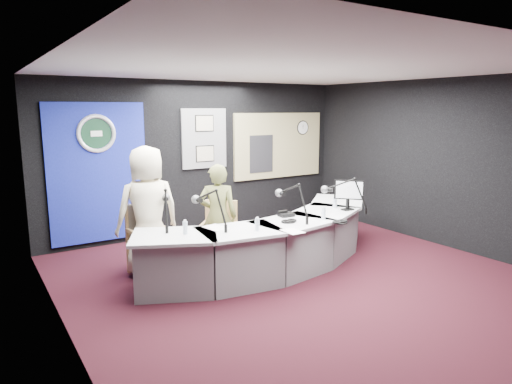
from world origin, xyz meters
TOP-DOWN VIEW (x-y plane):
  - ground at (0.00, 0.00)m, footprint 6.00×6.00m
  - ceiling at (0.00, 0.00)m, footprint 6.00×6.00m
  - wall_back at (0.00, 3.00)m, footprint 6.00×0.02m
  - wall_left at (-3.00, 0.00)m, footprint 0.02×6.00m
  - wall_right at (3.00, 0.00)m, footprint 0.02×6.00m
  - broadcast_desk at (-0.05, 0.55)m, footprint 4.50×1.90m
  - backdrop_panel at (-1.90, 2.97)m, footprint 1.60×0.05m
  - agency_seal at (-1.90, 2.93)m, footprint 0.63×0.07m
  - seal_center at (-1.90, 2.94)m, footprint 0.48×0.01m
  - pinboard at (0.05, 2.97)m, footprint 0.90×0.04m
  - framed_photo_upper at (0.05, 2.94)m, footprint 0.34×0.02m
  - framed_photo_lower at (0.05, 2.94)m, footprint 0.34×0.02m
  - booth_window_frame at (1.75, 2.97)m, footprint 2.12×0.06m
  - booth_glow at (1.75, 2.96)m, footprint 2.00×0.02m
  - equipment_rack at (1.30, 2.94)m, footprint 0.55×0.02m
  - wall_clock at (2.35, 2.94)m, footprint 0.28×0.01m
  - armchair_left at (-1.66, 1.30)m, footprint 0.67×0.67m
  - armchair_right at (-0.73, 0.99)m, footprint 0.84×0.84m
  - draped_jacket at (-1.65, 1.55)m, footprint 0.51×0.17m
  - person_man at (-1.66, 1.30)m, footprint 0.90×0.60m
  - person_woman at (-0.73, 0.99)m, footprint 0.67×0.61m
  - computer_monitor at (1.19, 0.34)m, footprint 0.35×0.39m
  - desk_phone at (0.14, 0.51)m, footprint 0.22×0.18m
  - headphones_near at (0.53, -0.20)m, footprint 0.22×0.22m
  - headphones_far at (-0.04, 0.21)m, footprint 0.20×0.20m
  - paper_stack at (-1.03, 0.50)m, footprint 0.28×0.36m
  - notepad at (-0.29, -0.20)m, footprint 0.21×0.29m
  - boom_mic_a at (-1.56, 0.88)m, footprint 0.34×0.70m
  - boom_mic_b at (-1.09, 0.52)m, footprint 0.24×0.73m
  - boom_mic_c at (0.08, 0.29)m, footprint 0.16×0.74m
  - boom_mic_d at (1.03, 0.23)m, footprint 0.53×0.59m
  - water_bottles at (-0.18, 0.32)m, footprint 2.69×0.56m

SIDE VIEW (x-z plane):
  - ground at x=0.00m, z-range 0.00..0.00m
  - broadcast_desk at x=-0.05m, z-range 0.00..0.75m
  - armchair_right at x=-0.73m, z-range 0.00..1.06m
  - armchair_left at x=-1.66m, z-range 0.00..1.06m
  - draped_jacket at x=-1.65m, z-range 0.27..0.97m
  - paper_stack at x=-1.03m, z-range 0.75..0.75m
  - notepad at x=-0.29m, z-range 0.75..0.75m
  - person_woman at x=-0.73m, z-range 0.00..1.53m
  - headphones_near at x=0.53m, z-range 0.75..0.79m
  - headphones_far at x=-0.04m, z-range 0.75..0.78m
  - desk_phone at x=0.14m, z-range 0.75..0.80m
  - water_bottles at x=-0.18m, z-range 0.75..0.93m
  - person_man at x=-1.66m, z-range 0.00..1.81m
  - boom_mic_a at x=-1.56m, z-range 0.75..1.35m
  - boom_mic_b at x=-1.09m, z-range 0.75..1.35m
  - boom_mic_c at x=0.08m, z-range 0.75..1.35m
  - boom_mic_d at x=1.03m, z-range 0.75..1.35m
  - computer_monitor at x=1.19m, z-range 0.90..1.24m
  - backdrop_panel at x=-1.90m, z-range 0.10..2.40m
  - wall_back at x=0.00m, z-range 0.00..2.80m
  - wall_left at x=-3.00m, z-range 0.00..2.80m
  - wall_right at x=3.00m, z-range 0.00..2.80m
  - equipment_rack at x=1.30m, z-range 1.03..1.78m
  - framed_photo_lower at x=0.05m, z-range 1.33..1.60m
  - booth_window_frame at x=1.75m, z-range 0.89..2.21m
  - booth_glow at x=1.75m, z-range 0.95..2.15m
  - pinboard at x=0.05m, z-range 1.20..2.30m
  - agency_seal at x=-1.90m, z-range 1.58..2.21m
  - seal_center at x=-1.90m, z-range 1.66..2.14m
  - wall_clock at x=2.35m, z-range 1.76..2.04m
  - framed_photo_upper at x=0.05m, z-range 1.89..2.17m
  - ceiling at x=0.00m, z-range 2.79..2.81m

